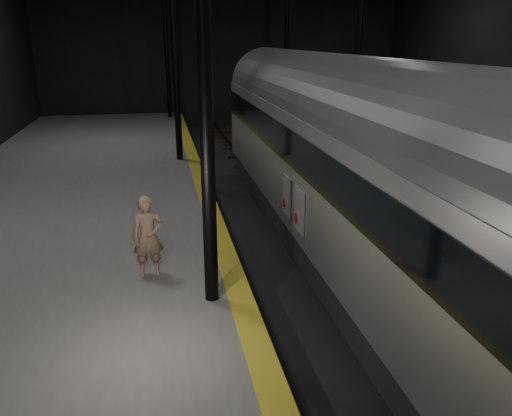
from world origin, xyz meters
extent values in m
plane|color=black|center=(0.00, 0.00, 0.00)|extent=(44.00, 44.00, 0.00)
cube|color=#50504D|center=(-7.50, 0.00, 0.50)|extent=(9.00, 43.80, 1.00)
cube|color=olive|center=(-3.25, 0.00, 1.00)|extent=(0.50, 43.80, 0.01)
cube|color=#3F3328|center=(-0.72, 0.00, 0.17)|extent=(0.08, 43.00, 0.14)
cube|color=#3F3328|center=(0.72, 0.00, 0.17)|extent=(0.08, 43.00, 0.14)
cube|color=black|center=(0.00, 0.00, 0.06)|extent=(2.40, 42.00, 0.12)
cylinder|color=black|center=(-3.80, -4.00, 6.00)|extent=(0.26, 0.26, 10.00)
cylinder|color=black|center=(-3.80, 8.00, 6.00)|extent=(0.26, 0.26, 10.00)
cylinder|color=black|center=(3.80, 8.00, 6.00)|extent=(0.26, 0.26, 10.00)
cylinder|color=black|center=(-3.80, 20.00, 6.00)|extent=(0.26, 0.26, 10.00)
cylinder|color=black|center=(3.80, 20.00, 6.00)|extent=(0.26, 0.26, 10.00)
cube|color=#A3A5AB|center=(0.00, -0.92, 2.53)|extent=(2.88, 19.84, 2.98)
cube|color=black|center=(0.00, -0.92, 0.66)|extent=(2.63, 19.45, 0.84)
cube|color=black|center=(0.00, -0.92, 3.22)|extent=(2.94, 19.54, 0.89)
cylinder|color=slate|center=(0.00, -0.92, 4.02)|extent=(2.82, 19.64, 2.82)
cube|color=black|center=(0.00, 6.03, 0.30)|extent=(1.79, 2.18, 0.35)
cube|color=silver|center=(-1.47, -1.91, 1.93)|extent=(0.04, 0.74, 1.04)
cube|color=silver|center=(-1.47, -0.72, 1.93)|extent=(0.04, 0.74, 1.04)
cylinder|color=#9F1C13|center=(-1.49, -1.73, 1.69)|extent=(0.03, 0.26, 0.26)
cylinder|color=#9F1C13|center=(-1.49, -0.54, 1.69)|extent=(0.03, 0.26, 0.26)
imported|color=#907058|center=(-4.97, -2.71, 1.87)|extent=(0.68, 0.48, 1.74)
camera|label=1|loc=(-4.63, -12.61, 5.80)|focal=35.00mm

